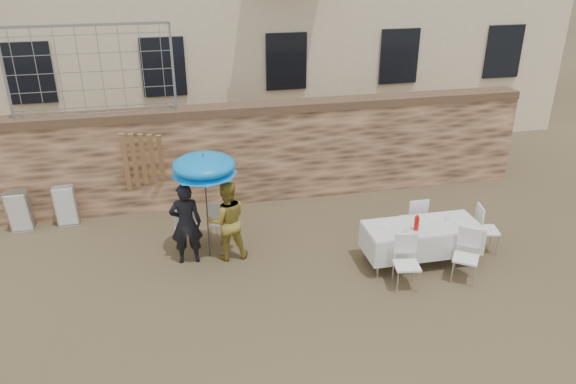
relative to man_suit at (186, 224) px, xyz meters
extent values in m
plane|color=brown|center=(1.43, -2.53, -0.80)|extent=(80.00, 80.00, 0.00)
cube|color=#906748|center=(1.43, 2.47, 0.30)|extent=(13.00, 0.50, 2.20)
imported|color=black|center=(0.00, 0.00, 0.00)|extent=(0.59, 0.40, 1.59)
imported|color=gold|center=(0.75, 0.00, -0.02)|extent=(0.78, 0.62, 1.55)
cylinder|color=#3F3F44|center=(0.40, 0.10, 0.06)|extent=(0.03, 0.03, 1.70)
cone|color=#097AD9|center=(0.40, 0.10, 1.02)|extent=(1.18, 1.18, 0.22)
cube|color=silver|center=(4.22, -0.93, -0.05)|extent=(2.10, 0.85, 0.05)
cylinder|color=silver|center=(3.27, -1.28, -0.43)|extent=(0.04, 0.04, 0.74)
cylinder|color=silver|center=(5.17, -1.28, -0.43)|extent=(0.04, 0.04, 0.74)
cylinder|color=silver|center=(3.27, -0.59, -0.43)|extent=(0.04, 0.04, 0.74)
cylinder|color=silver|center=(5.17, -0.59, -0.43)|extent=(0.04, 0.04, 0.74)
cylinder|color=red|center=(4.02, -1.08, 0.11)|extent=(0.09, 0.09, 0.26)
camera|label=1|loc=(-0.09, -9.22, 4.82)|focal=35.00mm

